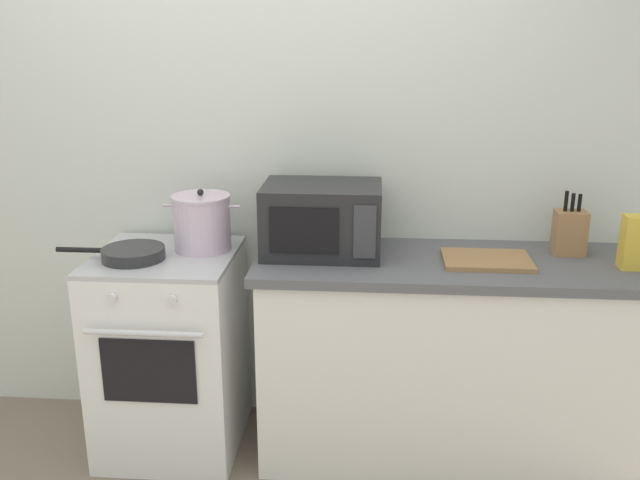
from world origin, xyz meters
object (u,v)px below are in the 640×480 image
(stock_pot, at_px, (202,222))
(pasta_box, at_px, (632,242))
(cutting_board, at_px, (487,260))
(stove, at_px, (171,351))
(knife_block, at_px, (569,232))
(microwave, at_px, (322,219))
(frying_pan, at_px, (132,253))

(stock_pot, distance_m, pasta_box, 1.78)
(stock_pot, bearing_deg, cutting_board, -3.91)
(stove, distance_m, knife_block, 1.82)
(stock_pot, distance_m, microwave, 0.53)
(knife_block, bearing_deg, pasta_box, -40.57)
(stove, relative_size, cutting_board, 2.56)
(frying_pan, bearing_deg, stove, 33.48)
(stock_pot, height_order, frying_pan, stock_pot)
(microwave, xyz_separation_m, pasta_box, (1.25, -0.11, -0.04))
(stove, xyz_separation_m, microwave, (0.68, 0.08, 0.61))
(stove, xyz_separation_m, cutting_board, (1.37, 0.00, 0.47))
(cutting_board, relative_size, knife_block, 1.30)
(cutting_board, relative_size, pasta_box, 1.64)
(stock_pot, height_order, microwave, microwave)
(stove, height_order, stock_pot, stock_pot)
(stove, xyz_separation_m, frying_pan, (-0.11, -0.07, 0.48))
(stock_pot, xyz_separation_m, pasta_box, (1.78, -0.11, -0.01))
(cutting_board, xyz_separation_m, knife_block, (0.36, 0.14, 0.09))
(pasta_box, bearing_deg, stove, 179.14)
(frying_pan, xyz_separation_m, cutting_board, (1.48, 0.08, -0.02))
(microwave, bearing_deg, knife_block, 3.37)
(stock_pot, height_order, pasta_box, stock_pot)
(frying_pan, bearing_deg, knife_block, 6.69)
(stock_pot, bearing_deg, frying_pan, -149.01)
(knife_block, bearing_deg, stock_pot, -177.93)
(microwave, height_order, knife_block, microwave)
(microwave, relative_size, pasta_box, 2.27)
(microwave, height_order, cutting_board, microwave)
(microwave, distance_m, cutting_board, 0.71)
(frying_pan, distance_m, knife_block, 1.86)
(frying_pan, distance_m, cutting_board, 1.48)
(knife_block, distance_m, pasta_box, 0.26)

